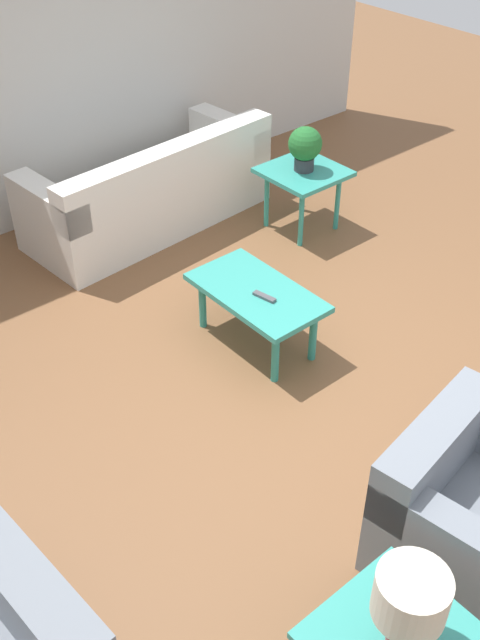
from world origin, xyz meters
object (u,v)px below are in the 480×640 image
at_px(coffee_table, 257,297).
at_px(potted_plant, 305,146).
at_px(sofa, 152,192).
at_px(armchair, 478,517).
at_px(side_table_plant, 303,178).
at_px(table_lamp, 410,600).

height_order(coffee_table, potted_plant, potted_plant).
xyz_separation_m(sofa, armchair, (-3.67, 0.68, 0.00)).
bearing_deg(armchair, side_table_plant, 51.66).
bearing_deg(side_table_plant, potted_plant, 0.00).
bearing_deg(potted_plant, table_lamp, 141.23).
bearing_deg(table_lamp, side_table_plant, -38.77).
relative_size(potted_plant, table_lamp, 0.89).
distance_m(armchair, side_table_plant, 3.26).
bearing_deg(armchair, potted_plant, 51.66).
relative_size(armchair, table_lamp, 2.45).
xyz_separation_m(sofa, table_lamp, (-3.90, 1.56, 0.49)).
relative_size(side_table_plant, table_lamp, 1.50).
xyz_separation_m(armchair, potted_plant, (2.84, -1.59, 0.42)).
bearing_deg(coffee_table, armchair, 171.06).
xyz_separation_m(sofa, side_table_plant, (-0.82, -0.91, 0.15)).
bearing_deg(table_lamp, potted_plant, -38.77).
distance_m(sofa, table_lamp, 4.23).
bearing_deg(table_lamp, coffee_table, -28.63).
distance_m(coffee_table, table_lamp, 2.51).
xyz_separation_m(sofa, potted_plant, (-0.82, -0.91, 0.42)).
height_order(sofa, potted_plant, potted_plant).
xyz_separation_m(armchair, side_table_plant, (2.84, -1.59, 0.15)).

